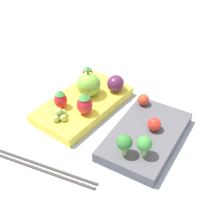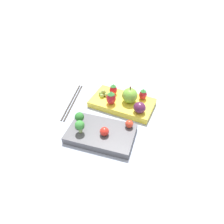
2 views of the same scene
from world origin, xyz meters
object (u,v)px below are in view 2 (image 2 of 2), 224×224
bento_box_fruit (121,103)px  strawberry_0 (111,98)px  broccoli_floret_1 (79,117)px  cherry_tomato_1 (104,131)px  strawberry_1 (113,89)px  bento_box_savoury (101,134)px  chopsticks_pair (72,101)px  broccoli_floret_0 (80,126)px  apple (130,95)px  plum (140,108)px  grape_cluster (103,93)px  strawberry_2 (143,94)px  cherry_tomato_0 (129,124)px

bento_box_fruit → strawberry_0: bearing=50.3°
broccoli_floret_1 → cherry_tomato_1: size_ratio=1.63×
strawberry_1 → bento_box_savoury: bearing=102.0°
strawberry_1 → chopsticks_pair: (0.13, 0.08, -0.04)m
bento_box_savoury → chopsticks_pair: size_ratio=1.01×
broccoli_floret_0 → apple: size_ratio=0.68×
bento_box_savoury → strawberry_1: 0.19m
broccoli_floret_0 → cherry_tomato_1: bearing=-164.7°
broccoli_floret_0 → plum: 0.20m
bento_box_fruit → broccoli_floret_0: (0.05, 0.19, 0.04)m
strawberry_0 → grape_cluster: (0.04, -0.03, -0.01)m
bento_box_savoury → plum: bearing=-121.2°
bento_box_savoury → strawberry_2: (-0.07, -0.20, 0.03)m
broccoli_floret_1 → plum: (-0.15, -0.13, -0.01)m
strawberry_0 → strawberry_2: (-0.09, -0.07, -0.00)m
bento_box_savoury → broccoli_floret_1: size_ratio=4.83×
bento_box_savoury → cherry_tomato_0: 0.09m
bento_box_fruit → plum: (-0.08, 0.04, 0.03)m
broccoli_floret_0 → chopsticks_pair: size_ratio=0.21×
strawberry_0 → cherry_tomato_0: bearing=139.3°
cherry_tomato_1 → apple: (-0.01, -0.18, 0.01)m
strawberry_1 → broccoli_floret_0: bearing=86.3°
bento_box_fruit → cherry_tomato_1: 0.17m
chopsticks_pair → strawberry_2: bearing=-159.1°
broccoli_floret_0 → strawberry_2: size_ratio=1.01×
bento_box_savoury → plum: size_ratio=5.12×
broccoli_floret_0 → strawberry_1: (-0.01, -0.21, -0.01)m
cherry_tomato_1 → broccoli_floret_0: bearing=15.3°
cherry_tomato_1 → strawberry_0: strawberry_0 is taller
broccoli_floret_1 → grape_cluster: size_ratio=1.19×
apple → strawberry_0: size_ratio=1.24×
grape_cluster → strawberry_0: bearing=145.6°
bento_box_savoury → apple: bearing=-100.2°
bento_box_fruit → broccoli_floret_0: broccoli_floret_0 is taller
cherry_tomato_1 → chopsticks_pair: size_ratio=0.13×
broccoli_floret_1 → cherry_tomato_0: broccoli_floret_1 is taller
cherry_tomato_0 → strawberry_0: (0.10, -0.08, 0.01)m
broccoli_floret_1 → apple: bearing=-121.7°
broccoli_floret_1 → cherry_tomato_0: bearing=-161.4°
apple → plum: 0.06m
apple → strawberry_1: 0.07m
bento_box_savoury → strawberry_2: 0.21m
bento_box_savoury → broccoli_floret_0: 0.07m
cherry_tomato_1 → strawberry_1: 0.20m
broccoli_floret_0 → plum: (-0.13, -0.16, -0.01)m
broccoli_floret_0 → strawberry_1: bearing=-93.7°
cherry_tomato_1 → bento_box_savoury: bearing=-27.6°
broccoli_floret_1 → strawberry_1: 0.19m
strawberry_1 → chopsticks_pair: 0.16m
cherry_tomato_0 → apple: (0.04, -0.12, 0.01)m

